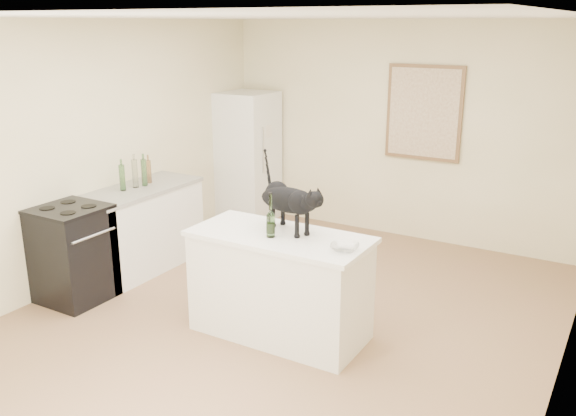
{
  "coord_description": "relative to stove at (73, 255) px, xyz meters",
  "views": [
    {
      "loc": [
        2.55,
        -4.23,
        2.56
      ],
      "look_at": [
        0.15,
        -0.15,
        1.12
      ],
      "focal_mm": 38.14,
      "sensor_mm": 36.0,
      "label": 1
    }
  ],
  "objects": [
    {
      "name": "fridge",
      "position": [
        0.0,
        2.95,
        0.4
      ],
      "size": [
        0.68,
        0.68,
        1.7
      ],
      "primitive_type": "cube",
      "color": "white",
      "rests_on": "floor"
    },
    {
      "name": "artwork_frame",
      "position": [
        2.25,
        3.32,
        1.1
      ],
      "size": [
        0.9,
        0.03,
        1.1
      ],
      "primitive_type": "cube",
      "color": "brown",
      "rests_on": "wall_back"
    },
    {
      "name": "artwork_canvas",
      "position": [
        2.25,
        3.3,
        1.1
      ],
      "size": [
        0.82,
        0.0,
        1.02
      ],
      "primitive_type": "cube",
      "color": "beige",
      "rests_on": "wall_back"
    },
    {
      "name": "ceiling",
      "position": [
        1.95,
        0.6,
        2.15
      ],
      "size": [
        5.5,
        5.5,
        0.0
      ],
      "primitive_type": "plane",
      "rotation": [
        3.14,
        0.0,
        0.0
      ],
      "color": "white",
      "rests_on": "ground"
    },
    {
      "name": "counter_bottle_cluster",
      "position": [
        -0.02,
        0.94,
        0.59
      ],
      "size": [
        0.12,
        0.43,
        0.3
      ],
      "color": "brown",
      "rests_on": "left_countertop"
    },
    {
      "name": "island_base",
      "position": [
        2.05,
        0.4,
        -0.02
      ],
      "size": [
        1.44,
        0.67,
        0.86
      ],
      "primitive_type": "cube",
      "color": "white",
      "rests_on": "floor"
    },
    {
      "name": "glass_bowl",
      "position": [
        2.67,
        0.32,
        0.48
      ],
      "size": [
        0.27,
        0.27,
        0.05
      ],
      "primitive_type": "imported",
      "rotation": [
        0.0,
        0.0,
        0.28
      ],
      "color": "white",
      "rests_on": "island_top"
    },
    {
      "name": "wine_bottle",
      "position": [
        2.02,
        0.31,
        0.61
      ],
      "size": [
        0.09,
        0.09,
        0.33
      ],
      "primitive_type": "cylinder",
      "rotation": [
        0.0,
        0.0,
        -0.37
      ],
      "color": "#346026",
      "rests_on": "island_top"
    },
    {
      "name": "island_top",
      "position": [
        2.05,
        0.4,
        0.43
      ],
      "size": [
        1.5,
        0.7,
        0.04
      ],
      "primitive_type": "cube",
      "color": "white",
      "rests_on": "island_base"
    },
    {
      "name": "fridge_paper",
      "position": [
        0.34,
        2.94,
        0.78
      ],
      "size": [
        0.03,
        0.12,
        0.16
      ],
      "primitive_type": "cube",
      "rotation": [
        0.0,
        0.0,
        -0.17
      ],
      "color": "silver",
      "rests_on": "fridge"
    },
    {
      "name": "floor",
      "position": [
        1.95,
        0.6,
        -0.45
      ],
      "size": [
        5.5,
        5.5,
        0.0
      ],
      "primitive_type": "plane",
      "color": "#90674C",
      "rests_on": "ground"
    },
    {
      "name": "black_cat",
      "position": [
        2.07,
        0.52,
        0.69
      ],
      "size": [
        0.7,
        0.46,
        0.47
      ],
      "primitive_type": null,
      "rotation": [
        0.0,
        0.0,
        -0.41
      ],
      "color": "black",
      "rests_on": "island_top"
    },
    {
      "name": "left_countertop",
      "position": [
        0.0,
        0.9,
        0.43
      ],
      "size": [
        0.62,
        1.44,
        0.04
      ],
      "primitive_type": "cube",
      "color": "gray",
      "rests_on": "left_cabinets"
    },
    {
      "name": "wall_right",
      "position": [
        4.2,
        0.6,
        0.85
      ],
      "size": [
        0.0,
        5.5,
        5.5
      ],
      "primitive_type": "plane",
      "rotation": [
        1.57,
        0.0,
        -1.57
      ],
      "color": "#FDEEC3",
      "rests_on": "ground"
    },
    {
      "name": "wall_back",
      "position": [
        1.95,
        3.35,
        0.85
      ],
      "size": [
        4.5,
        0.0,
        4.5
      ],
      "primitive_type": "plane",
      "rotation": [
        1.57,
        0.0,
        0.0
      ],
      "color": "#FDEEC3",
      "rests_on": "ground"
    },
    {
      "name": "stove",
      "position": [
        0.0,
        0.0,
        0.0
      ],
      "size": [
        0.6,
        0.6,
        0.9
      ],
      "primitive_type": "cube",
      "color": "black",
      "rests_on": "floor"
    },
    {
      "name": "left_cabinets",
      "position": [
        0.0,
        0.9,
        -0.02
      ],
      "size": [
        0.6,
        1.4,
        0.86
      ],
      "primitive_type": "cube",
      "color": "white",
      "rests_on": "floor"
    },
    {
      "name": "wall_left",
      "position": [
        -0.3,
        0.6,
        0.85
      ],
      "size": [
        0.0,
        5.5,
        5.5
      ],
      "primitive_type": "plane",
      "rotation": [
        1.57,
        0.0,
        1.57
      ],
      "color": "#FDEEC3",
      "rests_on": "ground"
    }
  ]
}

